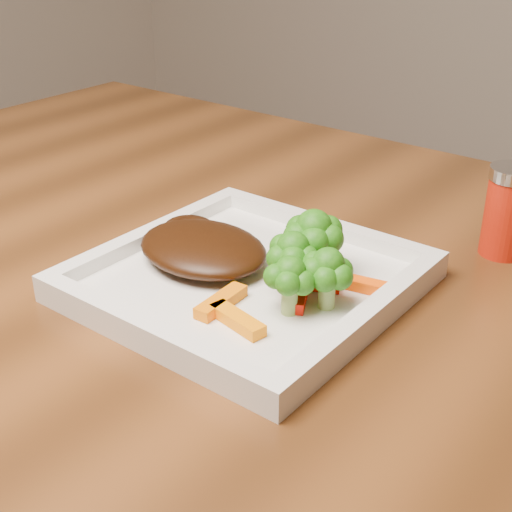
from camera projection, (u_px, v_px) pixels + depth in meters
The scene contains 12 objects.
plate at pixel (247, 283), 0.66m from camera, with size 0.27×0.27×0.01m, color white.
steak at pixel (203, 248), 0.67m from camera, with size 0.13×0.10×0.03m, color black.
broccoli_0 at pixel (313, 243), 0.64m from camera, with size 0.06×0.06×0.07m, color #2F5B0F, non-canonical shape.
broccoli_1 at pixel (328, 273), 0.59m from camera, with size 0.05×0.05×0.06m, color #2A7413, non-canonical shape.
broccoli_2 at pixel (290, 282), 0.58m from camera, with size 0.05×0.05×0.06m, color #215C0F, non-canonical shape.
broccoli_3 at pixel (293, 260), 0.62m from camera, with size 0.05×0.05×0.06m, color #2E6811, non-canonical shape.
carrot_0 at pixel (237, 320), 0.58m from camera, with size 0.06×0.01×0.01m, color orange.
carrot_2 at pixel (221, 302), 0.60m from camera, with size 0.06×0.02×0.01m, color orange.
carrot_3 at pixel (372, 287), 0.63m from camera, with size 0.05×0.01×0.01m, color #F84E04.
carrot_5 at pixel (299, 295), 0.61m from camera, with size 0.05×0.01×0.01m, color red.
carrot_6 at pixel (309, 282), 0.63m from camera, with size 0.05×0.01×0.01m, color red.
spice_shaker at pixel (508, 212), 0.70m from camera, with size 0.05×0.05×0.09m, color #B11B09.
Camera 1 is at (0.40, -0.32, 1.08)m, focal length 50.00 mm.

